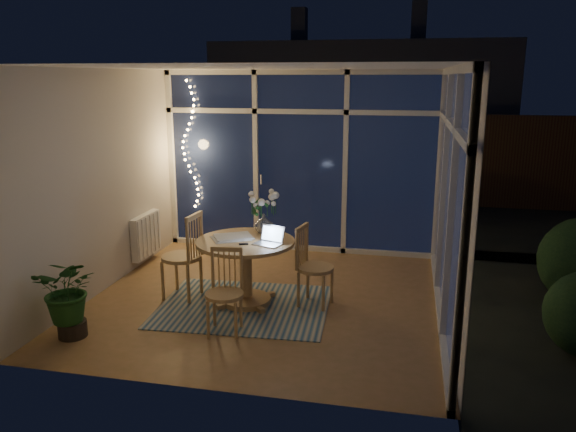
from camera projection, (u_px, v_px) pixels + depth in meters
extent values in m
plane|color=olive|center=(268.00, 299.00, 6.51)|extent=(4.00, 4.00, 0.00)
plane|color=white|center=(265.00, 67.00, 5.88)|extent=(4.00, 4.00, 0.00)
cube|color=beige|center=(301.00, 162.00, 8.10)|extent=(4.00, 0.04, 2.60)
cube|color=beige|center=(202.00, 238.00, 4.30)|extent=(4.00, 0.04, 2.60)
cube|color=beige|center=(102.00, 182.00, 6.61)|extent=(0.04, 4.00, 2.60)
cube|color=beige|center=(454.00, 197.00, 5.79)|extent=(0.04, 4.00, 2.60)
cube|color=silver|center=(300.00, 163.00, 8.06)|extent=(4.00, 0.10, 2.60)
cube|color=silver|center=(450.00, 197.00, 5.80)|extent=(0.10, 4.00, 2.60)
cube|color=silver|center=(146.00, 235.00, 7.67)|extent=(0.10, 0.70, 0.58)
cube|color=black|center=(353.00, 209.00, 11.17)|extent=(12.00, 6.00, 0.10)
cube|color=#3E2216|center=(333.00, 157.00, 11.51)|extent=(11.00, 0.08, 1.80)
cube|color=#34383F|center=(362.00, 89.00, 13.98)|extent=(7.00, 3.00, 2.20)
sphere|color=black|center=(271.00, 198.00, 9.79)|extent=(0.90, 0.90, 0.90)
cube|color=#B5AE93|center=(244.00, 306.00, 6.28)|extent=(1.95, 1.59, 0.01)
cylinder|color=#A77A4B|center=(246.00, 272.00, 6.29)|extent=(1.15, 1.15, 0.75)
cube|color=#A77A4B|center=(181.00, 255.00, 6.44)|extent=(0.52, 0.52, 1.03)
cube|color=#A77A4B|center=(316.00, 266.00, 6.22)|extent=(0.50, 0.50, 0.93)
cube|color=#A77A4B|center=(224.00, 292.00, 5.53)|extent=(0.45, 0.45, 0.87)
imported|color=white|center=(264.00, 224.00, 6.46)|extent=(0.21, 0.21, 0.21)
imported|color=silver|center=(271.00, 235.00, 6.34)|extent=(0.16, 0.16, 0.04)
cube|color=silver|center=(235.00, 237.00, 6.29)|extent=(0.50, 0.45, 0.02)
cube|color=black|center=(244.00, 244.00, 6.05)|extent=(0.11, 0.08, 0.01)
imported|color=#19461A|center=(70.00, 301.00, 5.48)|extent=(0.62, 0.56, 0.76)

